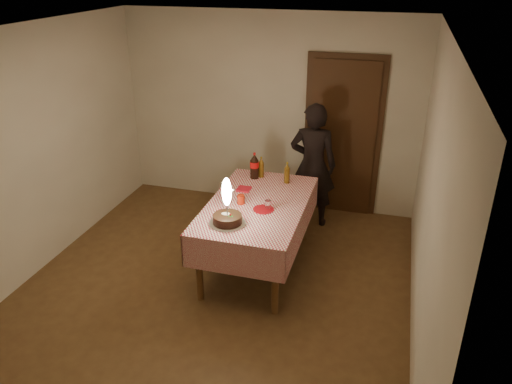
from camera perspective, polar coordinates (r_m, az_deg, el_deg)
ground at (r=5.37m, az=-4.91°, el=-11.06°), size 4.00×4.50×0.01m
room_shell at (r=4.65m, az=-4.93°, el=6.11°), size 4.04×4.54×2.62m
dining_table at (r=5.36m, az=0.15°, el=-2.29°), size 1.02×1.72×0.80m
birthday_cake at (r=4.88m, az=-3.30°, el=-2.40°), size 0.36×0.36×0.49m
red_plate at (r=5.18m, az=0.87°, el=-1.99°), size 0.22×0.22×0.01m
red_cup at (r=5.29m, az=-1.74°, el=-0.85°), size 0.08×0.08×0.10m
clear_cup at (r=5.19m, az=1.39°, el=-1.44°), size 0.07×0.07×0.09m
napkin_stack at (r=5.62m, az=-1.40°, el=0.34°), size 0.15×0.15×0.02m
cola_bottle at (r=5.87m, az=-0.18°, el=3.00°), size 0.10×0.10×0.32m
amber_bottle_left at (r=5.92m, az=0.60°, el=2.81°), size 0.06×0.06×0.25m
amber_bottle_right at (r=5.77m, az=3.56°, el=2.15°), size 0.06×0.06×0.25m
photographer at (r=6.32m, az=6.51°, el=3.08°), size 0.60×0.45×1.61m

